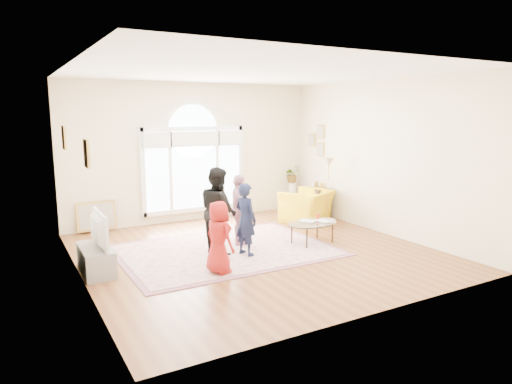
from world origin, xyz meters
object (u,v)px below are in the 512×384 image
area_rug (226,250)px  armchair (307,206)px  coffee_table (312,223)px  television (95,230)px  tv_console (96,260)px

area_rug → armchair: 2.95m
area_rug → coffee_table: size_ratio=2.94×
armchair → area_rug: bearing=-2.1°
television → tv_console: bearing=180.0°
coffee_table → armchair: 1.86m
area_rug → tv_console: size_ratio=3.60×
coffee_table → tv_console: bearing=165.3°
tv_console → television: (0.01, -0.00, 0.49)m
armchair → tv_console: bearing=-12.0°
tv_console → television: 0.49m
coffee_table → armchair: size_ratio=1.10×
television → coffee_table: 4.00m
area_rug → armchair: size_ratio=3.23×
area_rug → television: 2.39m
area_rug → coffee_table: bearing=-12.9°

